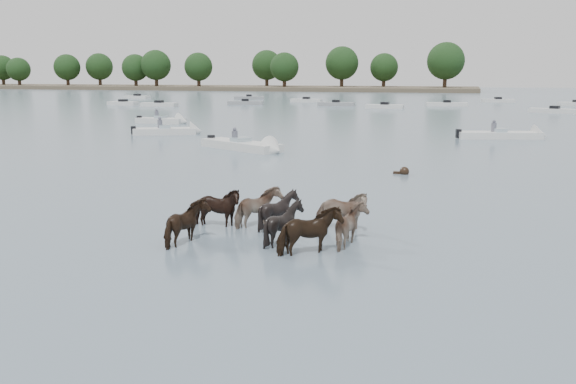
# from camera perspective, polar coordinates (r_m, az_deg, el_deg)

# --- Properties ---
(ground) EXTENTS (400.00, 400.00, 0.00)m
(ground) POSITION_cam_1_polar(r_m,az_deg,el_deg) (16.76, -8.31, -4.65)
(ground) COLOR slate
(ground) RESTS_ON ground
(shoreline) EXTENTS (160.00, 30.00, 1.00)m
(shoreline) POSITION_cam_1_polar(r_m,az_deg,el_deg) (181.71, -8.80, 9.75)
(shoreline) COLOR #4C4233
(shoreline) RESTS_ON ground
(pony_herd) EXTENTS (5.89, 3.93, 1.40)m
(pony_herd) POSITION_cam_1_polar(r_m,az_deg,el_deg) (16.91, -1.14, -2.62)
(pony_herd) COLOR black
(pony_herd) RESTS_ON ground
(swimming_pony) EXTENTS (0.72, 0.44, 0.44)m
(swimming_pony) POSITION_cam_1_polar(r_m,az_deg,el_deg) (28.12, 10.87, 1.89)
(swimming_pony) COLOR black
(swimming_pony) RESTS_ON ground
(motorboat_a) EXTENTS (5.29, 3.64, 1.92)m
(motorboat_a) POSITION_cam_1_polar(r_m,az_deg,el_deg) (46.78, -10.66, 5.68)
(motorboat_a) COLOR silver
(motorboat_a) RESTS_ON ground
(motorboat_b) EXTENTS (6.36, 4.50, 1.92)m
(motorboat_b) POSITION_cam_1_polar(r_m,az_deg,el_deg) (36.29, -3.64, 4.31)
(motorboat_b) COLOR silver
(motorboat_b) RESTS_ON ground
(motorboat_c) EXTENTS (6.42, 3.06, 1.92)m
(motorboat_c) POSITION_cam_1_polar(r_m,az_deg,el_deg) (45.69, 20.35, 5.05)
(motorboat_c) COLOR silver
(motorboat_c) RESTS_ON ground
(motorboat_f) EXTENTS (5.14, 1.65, 1.92)m
(motorboat_f) POSITION_cam_1_polar(r_m,az_deg,el_deg) (57.19, -11.31, 6.62)
(motorboat_f) COLOR silver
(motorboat_f) RESTS_ON ground
(distant_flotilla) EXTENTS (107.75, 29.78, 0.93)m
(distant_flotilla) POSITION_cam_1_polar(r_m,az_deg,el_deg) (87.92, 12.21, 8.12)
(distant_flotilla) COLOR silver
(distant_flotilla) RESTS_ON ground
(treeline) EXTENTS (147.43, 19.47, 12.52)m
(treeline) POSITION_cam_1_polar(r_m,az_deg,el_deg) (178.43, -7.25, 11.77)
(treeline) COLOR #382619
(treeline) RESTS_ON ground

